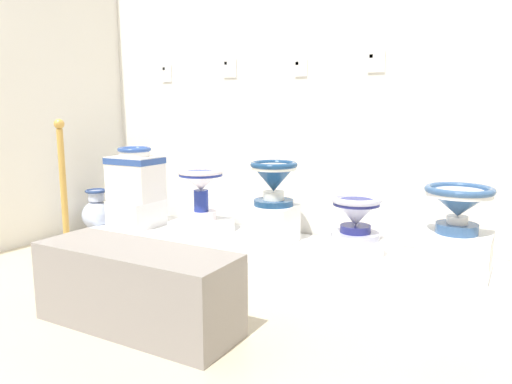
# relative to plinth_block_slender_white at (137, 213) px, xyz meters

# --- Properties ---
(ground_plane) EXTENTS (5.64, 5.39, 0.02)m
(ground_plane) POSITION_rel_plinth_block_slender_white_xyz_m (1.24, -1.43, -0.21)
(ground_plane) COLOR beige
(wall_back) EXTENTS (3.84, 0.06, 3.25)m
(wall_back) POSITION_rel_plinth_block_slender_white_xyz_m (1.24, 0.50, 1.43)
(wall_back) COLOR white
(wall_back) RESTS_ON ground_plane
(display_platform) EXTENTS (3.11, 0.84, 0.09)m
(display_platform) POSITION_rel_plinth_block_slender_white_xyz_m (1.24, 0.03, -0.16)
(display_platform) COLOR white
(display_platform) RESTS_ON ground_plane
(plinth_block_slender_white) EXTENTS (0.34, 0.38, 0.22)m
(plinth_block_slender_white) POSITION_rel_plinth_block_slender_white_xyz_m (0.00, 0.00, 0.00)
(plinth_block_slender_white) COLOR white
(plinth_block_slender_white) RESTS_ON display_platform
(antique_toilet_slender_white) EXTENTS (0.40, 0.31, 0.43)m
(antique_toilet_slender_white) POSITION_rel_plinth_block_slender_white_xyz_m (0.00, -0.00, 0.33)
(antique_toilet_slender_white) COLOR white
(antique_toilet_slender_white) RESTS_ON plinth_block_slender_white
(plinth_block_rightmost) EXTENTS (0.38, 0.36, 0.11)m
(plinth_block_rightmost) POSITION_rel_plinth_block_slender_white_xyz_m (0.61, 0.06, -0.06)
(plinth_block_rightmost) COLOR white
(plinth_block_rightmost) RESTS_ON display_platform
(antique_toilet_rightmost) EXTENTS (0.35, 0.35, 0.40)m
(antique_toilet_rightmost) POSITION_rel_plinth_block_slender_white_xyz_m (0.61, 0.06, 0.28)
(antique_toilet_rightmost) COLOR white
(antique_toilet_rightmost) RESTS_ON plinth_block_rightmost
(plinth_block_squat_floral) EXTENTS (0.30, 0.30, 0.28)m
(plinth_block_squat_floral) POSITION_rel_plinth_block_slender_white_xyz_m (1.22, 0.11, 0.03)
(plinth_block_squat_floral) COLOR white
(plinth_block_squat_floral) RESTS_ON display_platform
(antique_toilet_squat_floral) EXTENTS (0.34, 0.34, 0.32)m
(antique_toilet_squat_floral) POSITION_rel_plinth_block_slender_white_xyz_m (1.22, 0.11, 0.36)
(antique_toilet_squat_floral) COLOR navy
(antique_toilet_squat_floral) RESTS_ON plinth_block_squat_floral
(plinth_block_pale_glazed) EXTENTS (0.30, 0.30, 0.14)m
(plinth_block_pale_glazed) POSITION_rel_plinth_block_slender_white_xyz_m (1.86, -0.00, -0.04)
(plinth_block_pale_glazed) COLOR white
(plinth_block_pale_glazed) RESTS_ON display_platform
(antique_toilet_pale_glazed) EXTENTS (0.32, 0.32, 0.28)m
(antique_toilet_pale_glazed) POSITION_rel_plinth_block_slender_white_xyz_m (1.86, -0.00, 0.19)
(antique_toilet_pale_glazed) COLOR silver
(antique_toilet_pale_glazed) RESTS_ON plinth_block_pale_glazed
(plinth_block_central_ornate) EXTENTS (0.38, 0.36, 0.26)m
(plinth_block_central_ornate) POSITION_rel_plinth_block_slender_white_xyz_m (2.47, -0.02, 0.02)
(plinth_block_central_ornate) COLOR white
(plinth_block_central_ornate) RESTS_ON display_platform
(antique_toilet_central_ornate) EXTENTS (0.38, 0.38, 0.27)m
(antique_toilet_central_ornate) POSITION_rel_plinth_block_slender_white_xyz_m (2.47, -0.02, 0.33)
(antique_toilet_central_ornate) COLOR #335687
(antique_toilet_central_ornate) RESTS_ON plinth_block_central_ornate
(info_placard_first) EXTENTS (0.10, 0.01, 0.14)m
(info_placard_first) POSITION_rel_plinth_block_slender_white_xyz_m (-0.02, 0.46, 1.16)
(info_placard_first) COLOR white
(info_placard_second) EXTENTS (0.12, 0.01, 0.14)m
(info_placard_second) POSITION_rel_plinth_block_slender_white_xyz_m (0.63, 0.46, 1.17)
(info_placard_second) COLOR white
(info_placard_third) EXTENTS (0.10, 0.01, 0.12)m
(info_placard_third) POSITION_rel_plinth_block_slender_white_xyz_m (1.26, 0.46, 1.15)
(info_placard_third) COLOR white
(info_placard_fourth) EXTENTS (0.12, 0.01, 0.14)m
(info_placard_fourth) POSITION_rel_plinth_block_slender_white_xyz_m (1.82, 0.46, 1.17)
(info_placard_fourth) COLOR white
(decorative_vase_corner) EXTENTS (0.25, 0.25, 0.38)m
(decorative_vase_corner) POSITION_rel_plinth_block_slender_white_xyz_m (-0.38, -0.08, -0.03)
(decorative_vase_corner) COLOR navy
(decorative_vase_corner) RESTS_ON ground_plane
(stanchion_post_near_left) EXTENTS (0.23, 0.23, 0.99)m
(stanchion_post_near_left) POSITION_rel_plinth_block_slender_white_xyz_m (0.25, -0.91, 0.13)
(stanchion_post_near_left) COLOR gold
(stanchion_post_near_left) RESTS_ON ground_plane
(museum_bench) EXTENTS (1.04, 0.36, 0.40)m
(museum_bench) POSITION_rel_plinth_block_slender_white_xyz_m (1.19, -1.29, -0.00)
(museum_bench) COLOR gray
(museum_bench) RESTS_ON ground_plane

